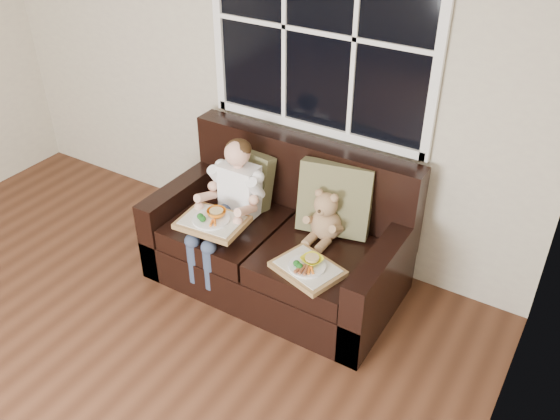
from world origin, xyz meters
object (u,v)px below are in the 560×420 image
Objects in this scene: child at (231,196)px; tray_left at (213,221)px; teddy_bear at (325,219)px; tray_right at (308,267)px; loveseat at (281,242)px.

tray_left is at bearing -88.76° from child.
tray_left is (0.00, -0.22, -0.07)m from child.
tray_right is (0.08, -0.36, -0.12)m from teddy_bear.
tray_left is (-0.31, -0.34, 0.27)m from loveseat.
child is 2.37× the size of teddy_bear.
loveseat is at bearing 156.76° from tray_right.
loveseat is 0.53m from tray_left.
tray_left is at bearing -132.64° from loveseat.
tray_right is (0.71, -0.21, -0.17)m from child.
loveseat is 3.58× the size of tray_right.
loveseat is at bearing 20.60° from child.
loveseat is 4.61× the size of teddy_bear.
tray_right is at bearing -3.76° from tray_left.
loveseat is at bearing 42.86° from tray_left.
child is at bearing -165.06° from teddy_bear.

